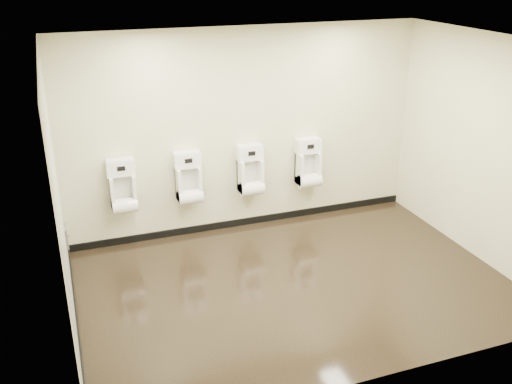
% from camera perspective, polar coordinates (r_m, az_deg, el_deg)
% --- Properties ---
extents(ground, '(5.00, 3.50, 0.00)m').
position_cam_1_polar(ground, '(6.88, 3.86, -9.20)').
color(ground, black).
rests_on(ground, ground).
extents(ceiling, '(5.00, 3.50, 0.00)m').
position_cam_1_polar(ceiling, '(5.91, 4.59, 14.55)').
color(ceiling, silver).
extents(back_wall, '(5.00, 0.02, 2.80)m').
position_cam_1_polar(back_wall, '(7.80, -1.00, 6.08)').
color(back_wall, beige).
rests_on(back_wall, ground).
extents(front_wall, '(5.00, 0.02, 2.80)m').
position_cam_1_polar(front_wall, '(4.85, 12.55, -5.24)').
color(front_wall, beige).
rests_on(front_wall, ground).
extents(left_wall, '(0.02, 3.50, 2.80)m').
position_cam_1_polar(left_wall, '(5.78, -19.15, -1.34)').
color(left_wall, beige).
rests_on(left_wall, ground).
extents(right_wall, '(0.02, 3.50, 2.80)m').
position_cam_1_polar(right_wall, '(7.58, 21.82, 3.92)').
color(right_wall, beige).
rests_on(right_wall, ground).
extents(tile_overlay_left, '(0.01, 3.50, 2.80)m').
position_cam_1_polar(tile_overlay_left, '(5.78, -19.10, -1.33)').
color(tile_overlay_left, white).
rests_on(tile_overlay_left, ground).
extents(skirting_back, '(5.00, 0.02, 0.10)m').
position_cam_1_polar(skirting_back, '(8.28, -0.91, -2.93)').
color(skirting_back, black).
rests_on(skirting_back, ground).
extents(skirting_left, '(0.02, 3.50, 0.10)m').
position_cam_1_polar(skirting_left, '(6.42, -17.48, -12.41)').
color(skirting_left, black).
rests_on(skirting_left, ground).
extents(access_panel, '(0.04, 0.25, 0.25)m').
position_cam_1_polar(access_panel, '(7.24, -18.44, -4.18)').
color(access_panel, '#9E9EA3').
rests_on(access_panel, left_wall).
extents(urinal_0, '(0.37, 0.28, 0.69)m').
position_cam_1_polar(urinal_0, '(7.53, -13.17, 0.19)').
color(urinal_0, white).
rests_on(urinal_0, back_wall).
extents(urinal_1, '(0.37, 0.28, 0.69)m').
position_cam_1_polar(urinal_1, '(7.66, -6.75, 1.03)').
color(urinal_1, white).
rests_on(urinal_1, back_wall).
extents(urinal_2, '(0.37, 0.28, 0.69)m').
position_cam_1_polar(urinal_2, '(7.88, -0.55, 1.84)').
color(urinal_2, white).
rests_on(urinal_2, back_wall).
extents(urinal_3, '(0.37, 0.28, 0.69)m').
position_cam_1_polar(urinal_3, '(8.20, 5.26, 2.57)').
color(urinal_3, white).
rests_on(urinal_3, back_wall).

